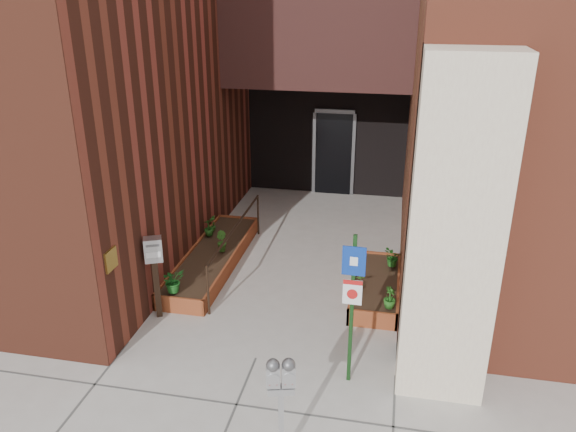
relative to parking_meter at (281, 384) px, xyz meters
The scene contains 14 objects.
ground 2.23m from the parking_meter, 113.06° to the left, with size 80.00×80.00×0.00m, color #9E9991.
planter_left 5.15m from the parking_meter, 117.24° to the left, with size 0.90×3.60×0.30m.
planter_right 4.19m from the parking_meter, 78.19° to the left, with size 0.80×2.20×0.30m.
handrail 4.81m from the parking_meter, 112.20° to the left, with size 0.04×3.34×0.90m.
parking_meter is the anchor object (origin of this frame).
sign_post 1.71m from the parking_meter, 69.13° to the left, with size 0.30×0.07×2.18m.
payment_dropbox 3.67m from the parking_meter, 135.08° to the left, with size 0.34×0.30×1.40m.
shrub_left_a 3.84m from the parking_meter, 130.21° to the left, with size 0.37×0.37×0.41m, color #1C621E.
shrub_left_b 5.06m from the parking_meter, 115.28° to the left, with size 0.22×0.22×0.39m, color #285718.
shrub_left_c 5.84m from the parking_meter, 116.76° to the left, with size 0.20×0.20×0.35m, color #1D4F16.
shrub_left_d 6.07m from the parking_meter, 115.67° to the left, with size 0.17×0.17×0.33m, color #235518.
shrub_right_a 3.34m from the parking_meter, 70.68° to the left, with size 0.20×0.20×0.35m, color #225C1A.
shrub_right_b 3.63m from the parking_meter, 80.58° to the left, with size 0.16×0.16×0.31m, color #2C621C.
shrub_right_c 4.71m from the parking_meter, 76.55° to the left, with size 0.31×0.31×0.34m, color #20631C.
Camera 1 is at (1.80, -6.53, 5.01)m, focal length 35.00 mm.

